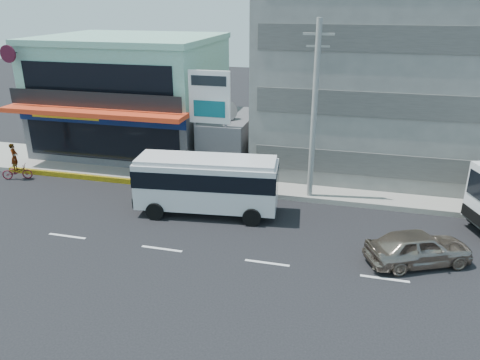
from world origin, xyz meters
name	(u,v)px	position (x,y,z in m)	size (l,w,h in m)	color
ground	(162,249)	(0.00, 0.00, 0.00)	(120.00, 120.00, 0.00)	black
sidewalk	(297,183)	(5.00, 9.50, 0.15)	(70.00, 5.00, 0.30)	gray
shop_building	(133,97)	(-8.00, 13.95, 4.00)	(12.40, 11.70, 8.00)	#424247
concrete_building	(390,62)	(10.00, 15.00, 7.00)	(16.00, 12.00, 14.00)	gray
gap_structure	(230,141)	(0.00, 12.00, 1.75)	(3.00, 6.00, 3.50)	#424247
satellite_dish	(226,119)	(0.00, 11.00, 3.58)	(1.50, 1.50, 0.15)	slate
billboard	(210,103)	(-0.50, 9.20, 4.93)	(2.60, 0.18, 6.90)	gray
utility_pole_near	(314,112)	(6.00, 7.40, 5.15)	(1.60, 0.30, 10.00)	#999993
minibus	(207,181)	(0.86, 4.25, 1.87)	(7.72, 3.29, 3.14)	silver
sedan	(418,248)	(11.38, 1.61, 0.78)	(1.85, 4.60, 1.57)	tan
motorcycle_rider	(16,167)	(-12.59, 6.08, 0.78)	(1.96, 1.29, 2.38)	#500B18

